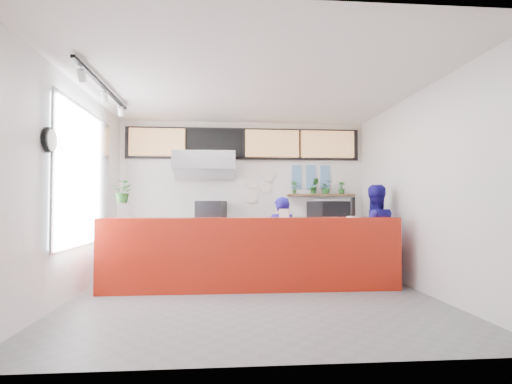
% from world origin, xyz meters
% --- Properties ---
extents(floor, '(5.00, 5.00, 0.00)m').
position_xyz_m(floor, '(0.00, 0.00, 0.00)').
color(floor, slate).
rests_on(floor, ground).
extents(ceiling, '(5.00, 5.00, 0.00)m').
position_xyz_m(ceiling, '(0.00, 0.00, 3.00)').
color(ceiling, silver).
extents(wall_back, '(5.00, 0.00, 5.00)m').
position_xyz_m(wall_back, '(0.00, 2.50, 1.50)').
color(wall_back, white).
rests_on(wall_back, ground).
extents(wall_left, '(0.00, 5.00, 5.00)m').
position_xyz_m(wall_left, '(-2.50, 0.00, 1.50)').
color(wall_left, white).
rests_on(wall_left, ground).
extents(wall_right, '(0.00, 5.00, 5.00)m').
position_xyz_m(wall_right, '(2.50, 0.00, 1.50)').
color(wall_right, white).
rests_on(wall_right, ground).
extents(service_counter, '(4.50, 0.60, 1.10)m').
position_xyz_m(service_counter, '(0.00, 0.40, 0.55)').
color(service_counter, '#A31A0B').
rests_on(service_counter, ground).
extents(cream_band, '(5.00, 0.02, 0.80)m').
position_xyz_m(cream_band, '(0.00, 2.49, 2.60)').
color(cream_band, beige).
rests_on(cream_band, wall_back).
extents(prep_bench, '(1.80, 0.60, 0.90)m').
position_xyz_m(prep_bench, '(-0.80, 2.20, 0.45)').
color(prep_bench, '#B2B5BA').
rests_on(prep_bench, ground).
extents(panini_oven, '(0.63, 0.63, 0.47)m').
position_xyz_m(panini_oven, '(-0.66, 2.20, 1.14)').
color(panini_oven, black).
rests_on(panini_oven, prep_bench).
extents(extraction_hood, '(1.20, 0.70, 0.35)m').
position_xyz_m(extraction_hood, '(-0.80, 2.15, 2.15)').
color(extraction_hood, '#B2B5BA').
rests_on(extraction_hood, ceiling).
extents(hood_lip, '(1.20, 0.69, 0.31)m').
position_xyz_m(hood_lip, '(-0.80, 2.15, 1.95)').
color(hood_lip, '#B2B5BA').
rests_on(hood_lip, ceiling).
extents(right_bench, '(1.80, 0.60, 0.90)m').
position_xyz_m(right_bench, '(1.50, 2.20, 0.45)').
color(right_bench, '#B2B5BA').
rests_on(right_bench, ground).
extents(espresso_machine, '(0.87, 0.77, 0.46)m').
position_xyz_m(espresso_machine, '(1.70, 2.20, 1.13)').
color(espresso_machine, black).
rests_on(espresso_machine, right_bench).
extents(espresso_tray, '(0.67, 0.57, 0.05)m').
position_xyz_m(espresso_tray, '(1.70, 2.20, 1.38)').
color(espresso_tray, '#A2A4A9').
rests_on(espresso_tray, espresso_machine).
extents(herb_shelf, '(1.40, 0.18, 0.04)m').
position_xyz_m(herb_shelf, '(1.60, 2.40, 1.50)').
color(herb_shelf, brown).
rests_on(herb_shelf, wall_back).
extents(menu_board_far_left, '(1.10, 0.10, 0.55)m').
position_xyz_m(menu_board_far_left, '(-1.75, 2.38, 2.55)').
color(menu_board_far_left, tan).
rests_on(menu_board_far_left, wall_back).
extents(menu_board_mid_left, '(1.10, 0.10, 0.55)m').
position_xyz_m(menu_board_mid_left, '(-0.59, 2.38, 2.55)').
color(menu_board_mid_left, black).
rests_on(menu_board_mid_left, wall_back).
extents(menu_board_mid_right, '(1.10, 0.10, 0.55)m').
position_xyz_m(menu_board_mid_right, '(0.57, 2.38, 2.55)').
color(menu_board_mid_right, tan).
rests_on(menu_board_mid_right, wall_back).
extents(menu_board_far_right, '(1.10, 0.10, 0.55)m').
position_xyz_m(menu_board_far_right, '(1.73, 2.38, 2.55)').
color(menu_board_far_right, tan).
rests_on(menu_board_far_right, wall_back).
extents(soffit, '(4.80, 0.04, 0.65)m').
position_xyz_m(soffit, '(0.00, 2.46, 2.55)').
color(soffit, black).
rests_on(soffit, wall_back).
extents(window_pane, '(0.04, 2.20, 1.90)m').
position_xyz_m(window_pane, '(-2.47, 0.30, 1.70)').
color(window_pane, silver).
rests_on(window_pane, wall_left).
extents(window_frame, '(0.03, 2.30, 2.00)m').
position_xyz_m(window_frame, '(-2.45, 0.30, 1.70)').
color(window_frame, '#B2B5BA').
rests_on(window_frame, wall_left).
extents(wall_clock_rim, '(0.05, 0.30, 0.30)m').
position_xyz_m(wall_clock_rim, '(-2.46, -0.90, 2.05)').
color(wall_clock_rim, black).
rests_on(wall_clock_rim, wall_left).
extents(wall_clock_face, '(0.02, 0.26, 0.26)m').
position_xyz_m(wall_clock_face, '(-2.43, -0.90, 2.05)').
color(wall_clock_face, white).
rests_on(wall_clock_face, wall_left).
extents(track_rail, '(0.05, 2.40, 0.04)m').
position_xyz_m(track_rail, '(-2.10, 0.00, 2.94)').
color(track_rail, black).
rests_on(track_rail, ceiling).
extents(dec_plate_a, '(0.24, 0.03, 0.24)m').
position_xyz_m(dec_plate_a, '(0.15, 2.47, 1.75)').
color(dec_plate_a, silver).
rests_on(dec_plate_a, wall_back).
extents(dec_plate_b, '(0.24, 0.03, 0.24)m').
position_xyz_m(dec_plate_b, '(0.45, 2.47, 1.65)').
color(dec_plate_b, silver).
rests_on(dec_plate_b, wall_back).
extents(dec_plate_c, '(0.24, 0.03, 0.24)m').
position_xyz_m(dec_plate_c, '(0.15, 2.47, 1.45)').
color(dec_plate_c, silver).
rests_on(dec_plate_c, wall_back).
extents(dec_plate_d, '(0.24, 0.03, 0.24)m').
position_xyz_m(dec_plate_d, '(0.50, 2.47, 1.90)').
color(dec_plate_d, silver).
rests_on(dec_plate_d, wall_back).
extents(photo_frame_a, '(0.20, 0.02, 0.25)m').
position_xyz_m(photo_frame_a, '(1.10, 2.48, 2.00)').
color(photo_frame_a, '#598CBF').
rests_on(photo_frame_a, wall_back).
extents(photo_frame_b, '(0.20, 0.02, 0.25)m').
position_xyz_m(photo_frame_b, '(1.40, 2.48, 2.00)').
color(photo_frame_b, '#598CBF').
rests_on(photo_frame_b, wall_back).
extents(photo_frame_c, '(0.20, 0.02, 0.25)m').
position_xyz_m(photo_frame_c, '(1.70, 2.48, 2.00)').
color(photo_frame_c, '#598CBF').
rests_on(photo_frame_c, wall_back).
extents(photo_frame_d, '(0.20, 0.02, 0.25)m').
position_xyz_m(photo_frame_d, '(1.10, 2.48, 1.75)').
color(photo_frame_d, '#598CBF').
rests_on(photo_frame_d, wall_back).
extents(photo_frame_e, '(0.20, 0.02, 0.25)m').
position_xyz_m(photo_frame_e, '(1.40, 2.48, 1.75)').
color(photo_frame_e, '#598CBF').
rests_on(photo_frame_e, wall_back).
extents(photo_frame_f, '(0.20, 0.02, 0.25)m').
position_xyz_m(photo_frame_f, '(1.70, 2.48, 1.75)').
color(photo_frame_f, '#598CBF').
rests_on(photo_frame_f, wall_back).
extents(staff_center, '(0.56, 0.41, 1.43)m').
position_xyz_m(staff_center, '(0.54, 0.87, 0.71)').
color(staff_center, navy).
rests_on(staff_center, ground).
extents(staff_right, '(0.81, 0.63, 1.63)m').
position_xyz_m(staff_right, '(2.13, 0.86, 0.82)').
color(staff_right, navy).
rests_on(staff_right, ground).
extents(herb_a, '(0.16, 0.12, 0.27)m').
position_xyz_m(herb_a, '(1.03, 2.40, 1.66)').
color(herb_a, '#215C20').
rests_on(herb_a, herb_shelf).
extents(herb_b, '(0.20, 0.17, 0.33)m').
position_xyz_m(herb_b, '(1.45, 2.40, 1.68)').
color(herb_b, '#215C20').
rests_on(herb_b, herb_shelf).
extents(herb_c, '(0.28, 0.26, 0.27)m').
position_xyz_m(herb_c, '(1.70, 2.40, 1.66)').
color(herb_c, '#215C20').
rests_on(herb_c, herb_shelf).
extents(herb_d, '(0.16, 0.15, 0.26)m').
position_xyz_m(herb_d, '(2.03, 2.40, 1.65)').
color(herb_d, '#215C20').
rests_on(herb_d, herb_shelf).
extents(glass_vase, '(0.23, 0.23, 0.22)m').
position_xyz_m(glass_vase, '(-1.90, 0.32, 1.21)').
color(glass_vase, silver).
rests_on(glass_vase, service_counter).
extents(basil_vase, '(0.36, 0.34, 0.33)m').
position_xyz_m(basil_vase, '(-1.90, 0.32, 1.49)').
color(basil_vase, '#215C20').
rests_on(basil_vase, glass_vase).
extents(napkin_holder, '(0.17, 0.13, 0.13)m').
position_xyz_m(napkin_holder, '(0.51, 0.36, 1.17)').
color(napkin_holder, silver).
rests_on(napkin_holder, service_counter).
extents(white_plate, '(0.22, 0.22, 0.01)m').
position_xyz_m(white_plate, '(1.60, 0.39, 1.11)').
color(white_plate, silver).
rests_on(white_plate, service_counter).
extents(pepper_mill, '(0.10, 0.10, 0.30)m').
position_xyz_m(pepper_mill, '(1.60, 0.39, 1.26)').
color(pepper_mill, black).
rests_on(pepper_mill, white_plate).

